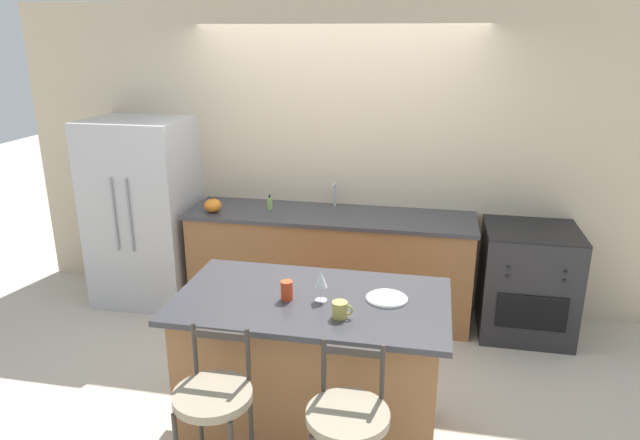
{
  "coord_description": "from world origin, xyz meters",
  "views": [
    {
      "loc": [
        0.85,
        -4.26,
        2.41
      ],
      "look_at": [
        0.08,
        -0.46,
        1.15
      ],
      "focal_mm": 32.0,
      "sensor_mm": 36.0,
      "label": 1
    }
  ],
  "objects_px": {
    "refrigerator": "(145,212)",
    "bar_stool_near": "(215,417)",
    "bar_stool_far": "(348,438)",
    "oven_range": "(527,281)",
    "wine_glass": "(321,280)",
    "coffee_mug": "(340,310)",
    "dinner_plate": "(387,298)",
    "soap_bottle": "(270,203)",
    "pumpkin_decoration": "(213,206)",
    "tumbler_cup": "(287,290)"
  },
  "relations": [
    {
      "from": "refrigerator",
      "to": "bar_stool_near",
      "type": "height_order",
      "value": "refrigerator"
    },
    {
      "from": "bar_stool_far",
      "to": "oven_range",
      "type": "bearing_deg",
      "value": 64.62
    },
    {
      "from": "bar_stool_far",
      "to": "wine_glass",
      "type": "height_order",
      "value": "wine_glass"
    },
    {
      "from": "coffee_mug",
      "to": "dinner_plate",
      "type": "bearing_deg",
      "value": 49.35
    },
    {
      "from": "bar_stool_far",
      "to": "soap_bottle",
      "type": "height_order",
      "value": "soap_bottle"
    },
    {
      "from": "oven_range",
      "to": "coffee_mug",
      "type": "bearing_deg",
      "value": -124.34
    },
    {
      "from": "wine_glass",
      "to": "pumpkin_decoration",
      "type": "bearing_deg",
      "value": 129.55
    },
    {
      "from": "bar_stool_far",
      "to": "pumpkin_decoration",
      "type": "distance_m",
      "value": 2.77
    },
    {
      "from": "bar_stool_near",
      "to": "pumpkin_decoration",
      "type": "height_order",
      "value": "pumpkin_decoration"
    },
    {
      "from": "soap_bottle",
      "to": "coffee_mug",
      "type": "bearing_deg",
      "value": -63.37
    },
    {
      "from": "bar_stool_near",
      "to": "wine_glass",
      "type": "xyz_separation_m",
      "value": [
        0.4,
        0.7,
        0.46
      ]
    },
    {
      "from": "bar_stool_near",
      "to": "soap_bottle",
      "type": "bearing_deg",
      "value": 99.65
    },
    {
      "from": "dinner_plate",
      "to": "bar_stool_near",
      "type": "bearing_deg",
      "value": -134.14
    },
    {
      "from": "soap_bottle",
      "to": "refrigerator",
      "type": "bearing_deg",
      "value": -177.66
    },
    {
      "from": "tumbler_cup",
      "to": "pumpkin_decoration",
      "type": "distance_m",
      "value": 1.9
    },
    {
      "from": "refrigerator",
      "to": "coffee_mug",
      "type": "height_order",
      "value": "refrigerator"
    },
    {
      "from": "refrigerator",
      "to": "wine_glass",
      "type": "relative_size",
      "value": 9.34
    },
    {
      "from": "coffee_mug",
      "to": "pumpkin_decoration",
      "type": "height_order",
      "value": "pumpkin_decoration"
    },
    {
      "from": "wine_glass",
      "to": "soap_bottle",
      "type": "height_order",
      "value": "wine_glass"
    },
    {
      "from": "bar_stool_far",
      "to": "wine_glass",
      "type": "distance_m",
      "value": 0.9
    },
    {
      "from": "bar_stool_far",
      "to": "pumpkin_decoration",
      "type": "height_order",
      "value": "pumpkin_decoration"
    },
    {
      "from": "dinner_plate",
      "to": "wine_glass",
      "type": "distance_m",
      "value": 0.4
    },
    {
      "from": "dinner_plate",
      "to": "wine_glass",
      "type": "relative_size",
      "value": 1.32
    },
    {
      "from": "oven_range",
      "to": "pumpkin_decoration",
      "type": "height_order",
      "value": "pumpkin_decoration"
    },
    {
      "from": "pumpkin_decoration",
      "to": "bar_stool_near",
      "type": "bearing_deg",
      "value": -68.7
    },
    {
      "from": "tumbler_cup",
      "to": "soap_bottle",
      "type": "distance_m",
      "value": 1.84
    },
    {
      "from": "bar_stool_far",
      "to": "dinner_plate",
      "type": "relative_size",
      "value": 4.33
    },
    {
      "from": "bar_stool_far",
      "to": "tumbler_cup",
      "type": "distance_m",
      "value": 0.93
    },
    {
      "from": "coffee_mug",
      "to": "soap_bottle",
      "type": "xyz_separation_m",
      "value": [
        -0.95,
        1.9,
        -0.0
      ]
    },
    {
      "from": "dinner_plate",
      "to": "coffee_mug",
      "type": "height_order",
      "value": "coffee_mug"
    },
    {
      "from": "bar_stool_near",
      "to": "bar_stool_far",
      "type": "xyz_separation_m",
      "value": [
        0.67,
        -0.02,
        0.0
      ]
    },
    {
      "from": "refrigerator",
      "to": "coffee_mug",
      "type": "distance_m",
      "value": 2.83
    },
    {
      "from": "refrigerator",
      "to": "pumpkin_decoration",
      "type": "bearing_deg",
      "value": -9.85
    },
    {
      "from": "bar_stool_near",
      "to": "bar_stool_far",
      "type": "height_order",
      "value": "same"
    },
    {
      "from": "refrigerator",
      "to": "oven_range",
      "type": "distance_m",
      "value": 3.44
    },
    {
      "from": "oven_range",
      "to": "bar_stool_far",
      "type": "distance_m",
      "value": 2.67
    },
    {
      "from": "bar_stool_far",
      "to": "refrigerator",
      "type": "bearing_deg",
      "value": 133.53
    },
    {
      "from": "bar_stool_near",
      "to": "dinner_plate",
      "type": "bearing_deg",
      "value": 45.86
    },
    {
      "from": "refrigerator",
      "to": "tumbler_cup",
      "type": "bearing_deg",
      "value": -43.19
    },
    {
      "from": "bar_stool_near",
      "to": "oven_range",
      "type": "bearing_deg",
      "value": 52.81
    },
    {
      "from": "dinner_plate",
      "to": "coffee_mug",
      "type": "bearing_deg",
      "value": -130.65
    },
    {
      "from": "soap_bottle",
      "to": "oven_range",
      "type": "bearing_deg",
      "value": -0.83
    },
    {
      "from": "wine_glass",
      "to": "soap_bottle",
      "type": "distance_m",
      "value": 1.9
    },
    {
      "from": "oven_range",
      "to": "coffee_mug",
      "type": "distance_m",
      "value": 2.32
    },
    {
      "from": "bar_stool_near",
      "to": "dinner_plate",
      "type": "xyz_separation_m",
      "value": [
        0.77,
        0.79,
        0.34
      ]
    },
    {
      "from": "pumpkin_decoration",
      "to": "bar_stool_far",
      "type": "bearing_deg",
      "value": -55.71
    },
    {
      "from": "wine_glass",
      "to": "bar_stool_far",
      "type": "bearing_deg",
      "value": -69.37
    },
    {
      "from": "pumpkin_decoration",
      "to": "soap_bottle",
      "type": "xyz_separation_m",
      "value": [
        0.46,
        0.17,
        -0.0
      ]
    },
    {
      "from": "bar_stool_far",
      "to": "pumpkin_decoration",
      "type": "bearing_deg",
      "value": 124.29
    },
    {
      "from": "refrigerator",
      "to": "tumbler_cup",
      "type": "distance_m",
      "value": 2.47
    }
  ]
}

